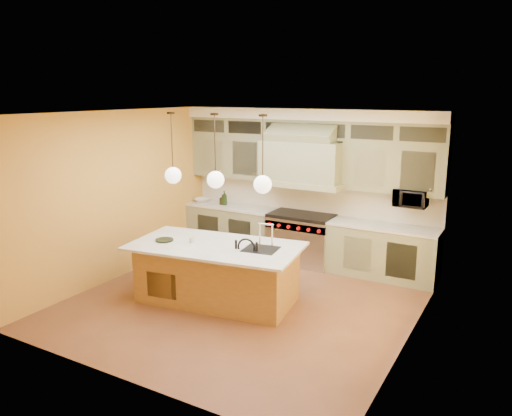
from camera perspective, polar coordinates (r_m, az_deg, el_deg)
The scene contains 18 objects.
floor at distance 7.89m, azimuth -1.46°, elevation -10.73°, with size 5.00×5.00×0.00m, color brown.
ceiling at distance 7.22m, azimuth -1.60°, elevation 10.80°, with size 5.00×5.00×0.00m, color white.
wall_back at distance 9.61m, azimuth 6.20°, elevation 2.60°, with size 5.00×5.00×0.00m, color gold.
wall_front at distance 5.52m, azimuth -15.09°, elevation -5.74°, with size 5.00×5.00×0.00m, color gold.
wall_left at distance 8.95m, azimuth -15.38°, elevation 1.42°, with size 5.00×5.00×0.00m, color gold.
wall_right at distance 6.54m, azimuth 17.63°, elevation -2.96°, with size 5.00×5.00×0.00m, color gold.
back_cabinetry at distance 9.37m, azimuth 5.54°, elevation 2.22°, with size 5.00×0.77×2.90m.
range at distance 9.51m, azimuth 5.20°, elevation -3.46°, with size 1.20×0.74×0.96m.
kitchen_island at distance 7.82m, azimuth -4.42°, elevation -7.27°, with size 2.75×1.72×1.35m.
counter_stool at distance 7.36m, azimuth -1.47°, elevation -7.30°, with size 0.45×0.45×1.10m.
microwave at distance 8.79m, azimuth 17.27°, elevation 1.10°, with size 0.54×0.37×0.30m, color black.
oil_bottle_a at distance 10.19m, azimuth -3.61°, elevation 1.15°, with size 0.11×0.11×0.29m, color black.
oil_bottle_b at distance 10.22m, azimuth -3.86°, elevation 0.98°, with size 0.09×0.10×0.21m, color black.
fruit_bowl at distance 10.52m, azimuth -6.19°, elevation 0.90°, with size 0.31×0.31×0.08m, color silver.
cup at distance 7.79m, azimuth -7.34°, elevation -3.61°, with size 0.09×0.09×0.09m, color silver.
pendant_left at distance 7.92m, azimuth -9.46°, elevation 3.91°, with size 0.26×0.26×1.11m.
pendant_center at distance 7.44m, azimuth -4.65°, elevation 3.47°, with size 0.26×0.26×1.11m.
pendant_right at distance 7.03m, azimuth 0.77°, elevation 2.94°, with size 0.26×0.26×1.11m.
Camera 1 is at (3.73, -6.18, 3.19)m, focal length 35.00 mm.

